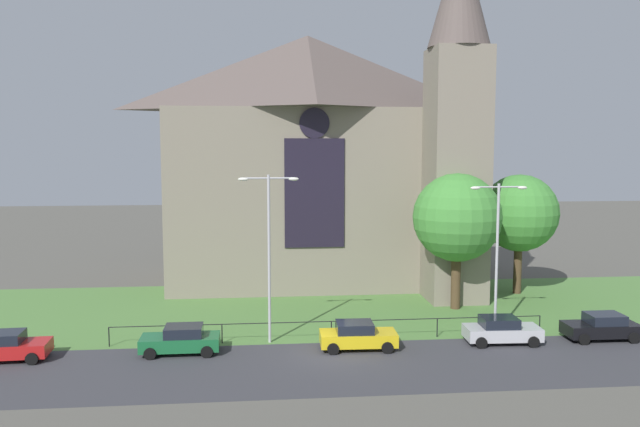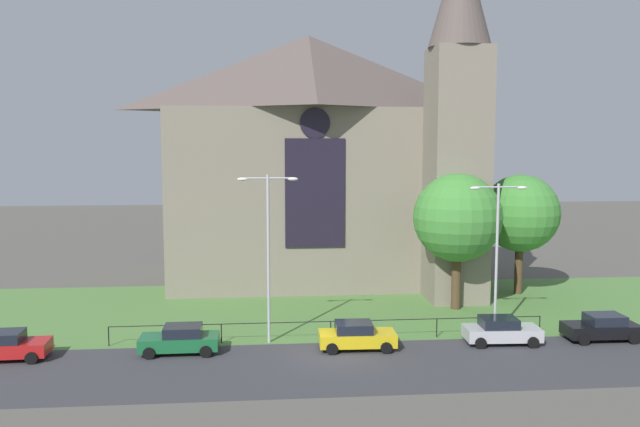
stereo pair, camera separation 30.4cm
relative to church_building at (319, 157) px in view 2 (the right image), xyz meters
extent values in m
plane|color=#56544C|center=(-0.97, -8.81, -10.27)|extent=(160.00, 160.00, 0.00)
cube|color=#38383D|center=(-0.97, -20.81, -10.27)|extent=(120.00, 8.00, 0.01)
cube|color=#517F3D|center=(-0.97, -10.81, -10.27)|extent=(120.00, 20.00, 0.01)
cube|color=gray|center=(-0.77, 0.63, -3.27)|extent=(22.00, 12.00, 14.00)
pyramid|color=#594C47|center=(-0.77, 0.63, 6.73)|extent=(22.00, 12.00, 6.00)
cube|color=black|center=(-0.77, -5.42, -2.57)|extent=(4.40, 0.16, 8.00)
cylinder|color=black|center=(-0.77, -5.42, 2.53)|extent=(2.20, 0.15, 2.20)
cube|color=gray|center=(9.23, -7.37, -1.27)|extent=(4.00, 4.00, 18.00)
cylinder|color=black|center=(-0.77, -16.31, -9.17)|extent=(24.99, 0.05, 0.05)
cylinder|color=black|center=(-13.27, -16.31, -9.72)|extent=(0.07, 0.07, 1.10)
cylinder|color=black|center=(-7.02, -16.31, -9.72)|extent=(0.06, 0.07, 1.10)
cylinder|color=black|center=(-0.77, -16.31, -9.72)|extent=(0.07, 0.07, 1.10)
cylinder|color=black|center=(5.47, -16.31, -9.72)|extent=(0.06, 0.07, 1.10)
cylinder|color=black|center=(11.72, -16.31, -9.72)|extent=(0.07, 0.07, 1.10)
cylinder|color=#4C3823|center=(8.56, -9.96, -8.24)|extent=(0.65, 0.65, 4.06)
sphere|color=#428C38|center=(8.56, -9.96, -3.95)|extent=(6.02, 6.02, 6.02)
cylinder|color=#4C3823|center=(14.65, -5.90, -8.29)|extent=(0.60, 0.60, 3.96)
sphere|color=#428C38|center=(14.65, -5.90, -4.13)|extent=(5.80, 5.80, 5.80)
cylinder|color=#B2B2B7|center=(-4.32, -16.41, -5.49)|extent=(0.16, 0.16, 9.57)
cylinder|color=#B2B2B7|center=(-5.02, -16.41, -0.90)|extent=(1.40, 0.10, 0.10)
cylinder|color=#B2B2B7|center=(-3.62, -16.41, -0.90)|extent=(1.40, 0.10, 0.10)
ellipsoid|color=white|center=(-5.72, -16.41, -0.95)|extent=(0.57, 0.26, 0.20)
ellipsoid|color=white|center=(-2.92, -16.41, -0.95)|extent=(0.57, 0.26, 0.20)
cylinder|color=#B2B2B7|center=(8.92, -16.41, -5.77)|extent=(0.16, 0.16, 9.00)
cylinder|color=#B2B2B7|center=(8.22, -16.41, -1.47)|extent=(1.40, 0.10, 0.10)
cylinder|color=#B2B2B7|center=(9.62, -16.41, -1.47)|extent=(1.40, 0.10, 0.10)
ellipsoid|color=white|center=(7.52, -16.41, -1.52)|extent=(0.57, 0.26, 0.20)
ellipsoid|color=white|center=(10.32, -16.41, -1.52)|extent=(0.57, 0.26, 0.20)
cube|color=#B21919|center=(-18.03, -18.18, -9.66)|extent=(4.27, 1.98, 0.70)
cube|color=black|center=(-18.23, -18.19, -9.04)|extent=(2.07, 1.68, 0.55)
cylinder|color=black|center=(-16.59, -17.22, -9.95)|extent=(0.65, 0.25, 0.64)
cylinder|color=black|center=(-16.52, -19.02, -9.95)|extent=(0.65, 0.25, 0.64)
cube|color=#196033|center=(-9.17, -17.89, -9.66)|extent=(4.21, 1.83, 0.70)
cube|color=black|center=(-8.97, -17.89, -9.04)|extent=(2.01, 1.61, 0.55)
cylinder|color=black|center=(-10.63, -18.80, -9.95)|extent=(0.64, 0.22, 0.64)
cylinder|color=black|center=(-10.64, -17.00, -9.95)|extent=(0.64, 0.22, 0.64)
cylinder|color=black|center=(-7.69, -18.78, -9.95)|extent=(0.64, 0.22, 0.64)
cylinder|color=black|center=(-7.71, -16.98, -9.95)|extent=(0.64, 0.22, 0.64)
cube|color=gold|center=(0.51, -18.08, -9.66)|extent=(4.25, 1.92, 0.70)
cube|color=black|center=(0.31, -18.07, -9.04)|extent=(2.04, 1.66, 0.55)
cylinder|color=black|center=(2.00, -17.22, -9.95)|extent=(0.65, 0.24, 0.64)
cylinder|color=black|center=(1.95, -19.02, -9.95)|extent=(0.65, 0.24, 0.64)
cylinder|color=black|center=(-0.93, -17.14, -9.95)|extent=(0.65, 0.24, 0.64)
cylinder|color=black|center=(-0.98, -18.94, -9.95)|extent=(0.65, 0.24, 0.64)
cube|color=#B7B7BC|center=(8.82, -17.83, -9.66)|extent=(4.28, 1.99, 0.70)
cube|color=black|center=(8.62, -17.82, -9.04)|extent=(2.07, 1.69, 0.55)
cylinder|color=black|center=(10.33, -17.00, -9.95)|extent=(0.65, 0.25, 0.64)
cylinder|color=black|center=(10.25, -18.79, -9.95)|extent=(0.65, 0.25, 0.64)
cylinder|color=black|center=(7.39, -16.86, -9.95)|extent=(0.65, 0.25, 0.64)
cylinder|color=black|center=(7.31, -18.66, -9.95)|extent=(0.65, 0.25, 0.64)
cube|color=black|center=(14.76, -17.71, -9.66)|extent=(4.22, 1.84, 0.70)
cube|color=black|center=(14.96, -17.71, -9.04)|extent=(2.01, 1.62, 0.55)
cylinder|color=black|center=(13.29, -18.60, -9.95)|extent=(0.64, 0.23, 0.64)
cylinder|color=black|center=(13.30, -16.80, -9.95)|extent=(0.64, 0.23, 0.64)
cylinder|color=black|center=(16.23, -18.62, -9.95)|extent=(0.64, 0.23, 0.64)
cylinder|color=black|center=(16.24, -16.82, -9.95)|extent=(0.64, 0.23, 0.64)
camera|label=1|loc=(-4.95, -52.20, 0.90)|focal=36.10mm
camera|label=2|loc=(-4.64, -52.23, 0.90)|focal=36.10mm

